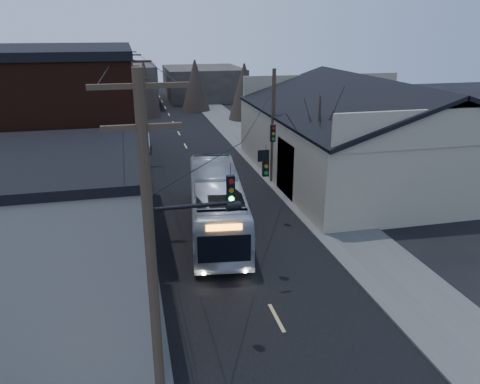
# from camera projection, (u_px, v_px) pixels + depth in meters

# --- Properties ---
(road_surface) EXTENTS (9.00, 110.00, 0.02)m
(road_surface) POSITION_uv_depth(u_px,v_px,m) (197.00, 168.00, 39.37)
(road_surface) COLOR black
(road_surface) RESTS_ON ground
(sidewalk_left) EXTENTS (4.00, 110.00, 0.12)m
(sidewalk_left) POSITION_uv_depth(u_px,v_px,m) (118.00, 173.00, 37.94)
(sidewalk_left) COLOR #474744
(sidewalk_left) RESTS_ON ground
(sidewalk_right) EXTENTS (4.00, 110.00, 0.12)m
(sidewalk_right) POSITION_uv_depth(u_px,v_px,m) (271.00, 163.00, 40.77)
(sidewalk_right) COLOR #474744
(sidewalk_right) RESTS_ON ground
(building_clapboard) EXTENTS (8.00, 8.00, 7.00)m
(building_clapboard) POSITION_uv_depth(u_px,v_px,m) (34.00, 254.00, 16.99)
(building_clapboard) COLOR gray
(building_clapboard) RESTS_ON ground
(building_brick) EXTENTS (10.00, 12.00, 10.00)m
(building_brick) POSITION_uv_depth(u_px,v_px,m) (45.00, 145.00, 26.35)
(building_brick) COLOR black
(building_brick) RESTS_ON ground
(building_left_far) EXTENTS (9.00, 14.00, 7.00)m
(building_left_far) POSITION_uv_depth(u_px,v_px,m) (81.00, 119.00, 41.63)
(building_left_far) COLOR #2E2924
(building_left_far) RESTS_ON ground
(warehouse) EXTENTS (16.16, 20.60, 7.73)m
(warehouse) POSITION_uv_depth(u_px,v_px,m) (370.00, 142.00, 36.73)
(warehouse) COLOR gray
(warehouse) RESTS_ON ground
(building_far_left) EXTENTS (10.00, 12.00, 6.00)m
(building_far_left) POSITION_uv_depth(u_px,v_px,m) (122.00, 86.00, 69.13)
(building_far_left) COLOR #2E2924
(building_far_left) RESTS_ON ground
(building_far_right) EXTENTS (12.00, 14.00, 5.00)m
(building_far_right) POSITION_uv_depth(u_px,v_px,m) (203.00, 83.00, 76.72)
(building_far_right) COLOR #2E2924
(building_far_right) RESTS_ON ground
(bare_tree) EXTENTS (0.40, 0.40, 7.20)m
(bare_tree) POSITION_uv_depth(u_px,v_px,m) (317.00, 152.00, 30.42)
(bare_tree) COLOR black
(bare_tree) RESTS_ON ground
(utility_lines) EXTENTS (11.24, 45.28, 10.50)m
(utility_lines) POSITION_uv_depth(u_px,v_px,m) (162.00, 126.00, 31.66)
(utility_lines) COLOR #382B1E
(utility_lines) RESTS_ON ground
(bus) EXTENTS (4.32, 12.35, 3.37)m
(bus) POSITION_uv_depth(u_px,v_px,m) (216.00, 203.00, 26.92)
(bus) COLOR #B4B9C1
(bus) RESTS_ON ground
(parked_car) EXTENTS (1.69, 4.51, 1.47)m
(parked_car) POSITION_uv_depth(u_px,v_px,m) (141.00, 142.00, 45.16)
(parked_car) COLOR #B4B7BC
(parked_car) RESTS_ON ground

